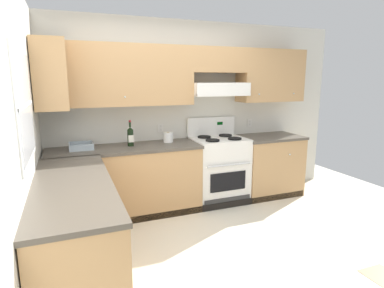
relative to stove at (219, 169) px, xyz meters
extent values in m
plane|color=beige|center=(-0.74, -1.25, -0.48)|extent=(7.04, 7.04, 0.00)
cube|color=olive|center=(0.57, -2.21, -0.48)|extent=(0.30, 0.30, 0.01)
cube|color=silver|center=(-0.28, 0.37, 0.80)|extent=(4.68, 0.12, 2.55)
cube|color=tan|center=(-1.31, 0.13, 1.32)|extent=(1.82, 0.34, 0.76)
cube|color=tan|center=(0.90, 0.13, 1.32)|extent=(1.01, 0.34, 0.76)
cube|color=tan|center=(0.00, 0.13, 1.53)|extent=(0.80, 0.34, 0.34)
cube|color=white|center=(0.00, 0.09, 1.14)|extent=(0.80, 0.46, 0.17)
cube|color=white|center=(0.00, -0.13, 1.07)|extent=(0.80, 0.03, 0.04)
sphere|color=silver|center=(-1.31, -0.05, 1.06)|extent=(0.02, 0.02, 0.02)
sphere|color=silver|center=(0.60, -0.05, 1.06)|extent=(0.02, 0.02, 0.02)
sphere|color=silver|center=(1.21, -0.05, 1.06)|extent=(0.02, 0.02, 0.02)
cube|color=silver|center=(-0.77, 0.29, 0.60)|extent=(0.08, 0.01, 0.12)
cube|color=silver|center=(-0.77, 0.29, 0.62)|extent=(0.03, 0.00, 0.03)
cube|color=silver|center=(-0.77, 0.29, 0.58)|extent=(0.03, 0.00, 0.03)
cube|color=silver|center=(0.67, 0.29, 0.60)|extent=(0.08, 0.01, 0.12)
cube|color=silver|center=(0.67, 0.29, 0.62)|extent=(0.03, 0.00, 0.03)
cube|color=silver|center=(0.67, 0.29, 0.58)|extent=(0.03, 0.00, 0.03)
cube|color=silver|center=(-2.36, -1.15, 0.80)|extent=(0.12, 4.00, 2.55)
cube|color=white|center=(-2.31, -1.16, 1.07)|extent=(0.04, 1.00, 0.92)
cube|color=white|center=(-2.29, -1.16, 1.07)|extent=(0.01, 0.90, 0.82)
cube|color=white|center=(-2.28, -1.16, 1.07)|extent=(0.01, 0.90, 0.02)
cube|color=tan|center=(-2.12, -0.05, 1.32)|extent=(0.34, 0.64, 0.76)
cube|color=tan|center=(-1.33, -0.01, -0.04)|extent=(1.89, 0.61, 0.87)
cube|color=#51493F|center=(-1.33, -0.01, 0.41)|extent=(1.91, 0.63, 0.04)
cube|color=tan|center=(0.85, -0.01, -0.04)|extent=(0.92, 0.61, 0.87)
cube|color=#51493F|center=(0.85, -0.01, 0.41)|extent=(0.95, 0.63, 0.04)
cube|color=black|center=(-0.48, -0.28, -0.43)|extent=(3.54, 0.06, 0.09)
sphere|color=silver|center=(-1.71, -0.33, 0.20)|extent=(0.03, 0.03, 0.03)
sphere|color=silver|center=(0.99, -0.33, 0.20)|extent=(0.03, 0.03, 0.03)
cube|color=tan|center=(-1.99, -1.26, -0.04)|extent=(0.61, 1.89, 0.87)
cube|color=#51493F|center=(-1.99, -1.26, 0.41)|extent=(0.63, 1.91, 0.04)
cube|color=black|center=(-1.71, -1.26, -0.43)|extent=(0.06, 1.85, 0.09)
cube|color=white|center=(0.00, 0.00, -0.02)|extent=(0.76, 0.58, 0.91)
cube|color=black|center=(0.00, -0.30, -0.10)|extent=(0.53, 0.01, 0.26)
cylinder|color=silver|center=(0.00, -0.32, 0.14)|extent=(0.65, 0.02, 0.02)
cube|color=#333333|center=(0.00, -0.30, -0.38)|extent=(0.70, 0.01, 0.11)
cube|color=white|center=(0.00, 0.00, 0.44)|extent=(0.76, 0.58, 0.02)
cube|color=white|center=(0.00, 0.27, 0.58)|extent=(0.76, 0.04, 0.29)
cube|color=#053F0C|center=(0.13, 0.25, 0.63)|extent=(0.09, 0.01, 0.04)
cylinder|color=black|center=(-0.17, -0.14, 0.46)|extent=(0.19, 0.19, 0.02)
cylinder|color=black|center=(-0.17, -0.14, 0.45)|extent=(0.07, 0.07, 0.01)
cylinder|color=black|center=(0.17, -0.14, 0.46)|extent=(0.19, 0.19, 0.02)
cylinder|color=black|center=(0.17, -0.14, 0.45)|extent=(0.07, 0.07, 0.01)
cylinder|color=black|center=(-0.17, 0.14, 0.46)|extent=(0.19, 0.19, 0.02)
cylinder|color=black|center=(-0.17, 0.14, 0.45)|extent=(0.07, 0.07, 0.01)
cylinder|color=black|center=(0.17, 0.14, 0.46)|extent=(0.19, 0.19, 0.02)
cylinder|color=black|center=(0.17, 0.14, 0.45)|extent=(0.07, 0.07, 0.01)
cylinder|color=white|center=(-0.21, 0.25, 0.55)|extent=(0.04, 0.02, 0.04)
cylinder|color=white|center=(-0.07, 0.25, 0.55)|extent=(0.04, 0.02, 0.04)
cylinder|color=white|center=(0.07, 0.25, 0.55)|extent=(0.04, 0.02, 0.04)
cylinder|color=white|center=(0.21, 0.25, 0.55)|extent=(0.04, 0.02, 0.04)
cylinder|color=black|center=(-1.25, 0.03, 0.54)|extent=(0.08, 0.08, 0.21)
cone|color=black|center=(-1.25, 0.03, 0.66)|extent=(0.08, 0.08, 0.04)
cylinder|color=black|center=(-1.25, 0.03, 0.72)|extent=(0.03, 0.03, 0.09)
cylinder|color=maroon|center=(-1.25, 0.03, 0.75)|extent=(0.03, 0.03, 0.02)
cube|color=silver|center=(-1.25, -0.01, 0.53)|extent=(0.07, 0.00, 0.09)
cube|color=#9EADB7|center=(-1.85, 0.07, 0.44)|extent=(0.23, 0.22, 0.02)
cube|color=#9EADB7|center=(-1.85, -0.06, 0.47)|extent=(0.28, 0.01, 0.08)
cube|color=#9EADB7|center=(-1.85, 0.20, 0.47)|extent=(0.28, 0.01, 0.08)
cube|color=#9EADB7|center=(-1.98, 0.07, 0.47)|extent=(0.01, 0.25, 0.08)
cube|color=#9EADB7|center=(-1.72, 0.07, 0.47)|extent=(0.01, 0.25, 0.08)
cylinder|color=white|center=(-0.72, 0.10, 0.50)|extent=(0.13, 0.13, 0.13)
cylinder|color=#9E7A51|center=(-0.72, 0.10, 0.56)|extent=(0.04, 0.04, 0.01)
camera|label=1|loc=(-1.99, -3.99, 1.28)|focal=29.90mm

